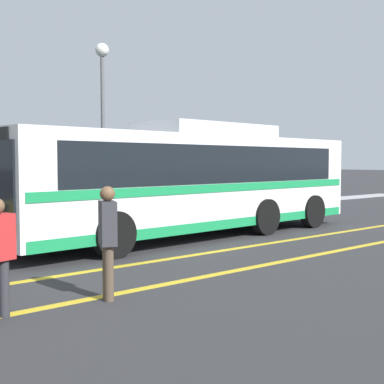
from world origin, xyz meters
TOP-DOWN VIEW (x-y plane):
  - ground_plane at (0.00, 0.00)m, footprint 220.00×220.00m
  - lane_strip_0 at (1.31, -2.22)m, footprint 31.16×0.20m
  - lane_strip_1 at (1.31, -3.98)m, footprint 31.16×0.20m
  - curb_strip at (1.31, 5.20)m, footprint 39.16×0.36m
  - transit_bus at (1.33, -0.02)m, footprint 11.57×3.10m
  - parked_car_1 at (-2.09, 3.86)m, footprint 4.15×2.06m
  - parked_car_2 at (4.24, 3.97)m, footprint 4.01×2.01m
  - pedestrian_1 at (-4.01, -4.19)m, footprint 0.37×0.47m
  - street_lamp at (2.43, 6.23)m, footprint 0.50×0.50m

SIDE VIEW (x-z plane):
  - ground_plane at x=0.00m, z-range 0.00..0.00m
  - lane_strip_0 at x=1.31m, z-range 0.00..0.01m
  - lane_strip_1 at x=1.31m, z-range 0.00..0.01m
  - curb_strip at x=1.31m, z-range 0.00..0.15m
  - parked_car_1 at x=-2.09m, z-range 0.01..1.41m
  - parked_car_2 at x=4.24m, z-range -0.01..1.47m
  - pedestrian_1 at x=-4.01m, z-range 0.11..1.79m
  - transit_bus at x=1.33m, z-range 0.03..3.08m
  - street_lamp at x=2.43m, z-range 1.41..7.77m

